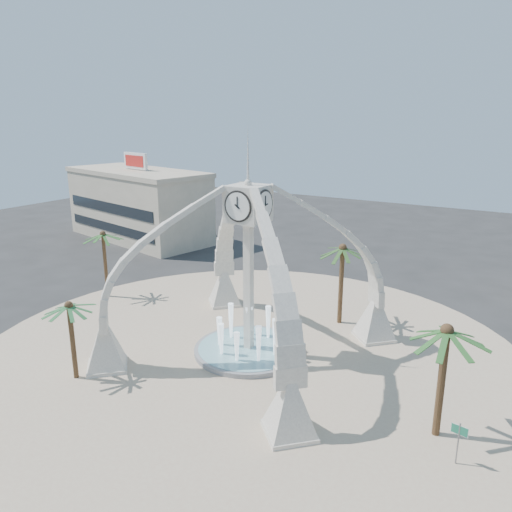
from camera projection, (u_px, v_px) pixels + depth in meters
The scene contains 10 objects.
ground at pixel (249, 352), 36.62m from camera, with size 140.00×140.00×0.00m, color #282828.
plaza at pixel (249, 352), 36.61m from camera, with size 40.00×40.00×0.06m, color #BCAA8C.
clock_tower at pixel (248, 268), 34.85m from camera, with size 17.94×17.94×16.30m.
fountain at pixel (249, 349), 36.54m from camera, with size 8.00×8.00×3.62m.
building_nw at pixel (138, 204), 69.41m from camera, with size 23.75×13.73×11.90m.
palm_east at pixel (447, 332), 25.53m from camera, with size 5.11×5.11×7.01m.
palm_west at pixel (103, 235), 46.21m from camera, with size 4.08×4.08×6.85m.
palm_north at pixel (343, 249), 40.07m from camera, with size 4.88×4.88×7.30m.
palm_south at pixel (69, 307), 31.68m from camera, with size 3.81×3.81×5.80m.
street_sign at pixel (459, 435), 24.43m from camera, with size 0.85×0.17×2.35m.
Camera 1 is at (17.79, -28.16, 16.80)m, focal length 35.00 mm.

